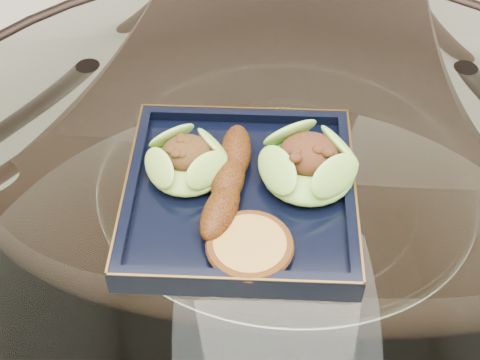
{
  "coord_description": "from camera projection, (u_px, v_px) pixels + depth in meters",
  "views": [
    {
      "loc": [
        -0.05,
        -0.52,
        1.37
      ],
      "look_at": [
        -0.05,
        0.01,
        0.8
      ],
      "focal_mm": 50.0,
      "sensor_mm": 36.0,
      "label": 1
    }
  ],
  "objects": [
    {
      "name": "navy_plate",
      "position": [
        240.0,
        197.0,
        0.8
      ],
      "size": [
        0.28,
        0.28,
        0.02
      ],
      "primitive_type": "cube",
      "rotation": [
        0.0,
        0.0,
        -0.03
      ],
      "color": "black",
      "rests_on": "dining_table"
    },
    {
      "name": "lettuce_wrap_right",
      "position": [
        308.0,
        166.0,
        0.79
      ],
      "size": [
        0.13,
        0.13,
        0.04
      ],
      "primitive_type": "ellipsoid",
      "rotation": [
        0.0,
        0.0,
        0.15
      ],
      "color": "#609E2E",
      "rests_on": "navy_plate"
    },
    {
      "name": "dining_table",
      "position": [
        278.0,
        286.0,
        0.92
      ],
      "size": [
        1.13,
        1.13,
        0.77
      ],
      "color": "white",
      "rests_on": "ground"
    },
    {
      "name": "crumb_patty",
      "position": [
        250.0,
        247.0,
        0.72
      ],
      "size": [
        0.11,
        0.11,
        0.02
      ],
      "primitive_type": "cylinder",
      "rotation": [
        0.0,
        0.0,
        0.4
      ],
      "color": "#BD813F",
      "rests_on": "navy_plate"
    },
    {
      "name": "lettuce_wrap_left",
      "position": [
        187.0,
        163.0,
        0.8
      ],
      "size": [
        0.12,
        0.12,
        0.03
      ],
      "primitive_type": "ellipsoid",
      "rotation": [
        0.0,
        0.0,
        0.22
      ],
      "color": "#6FA12E",
      "rests_on": "navy_plate"
    },
    {
      "name": "dining_chair",
      "position": [
        285.0,
        78.0,
        1.31
      ],
      "size": [
        0.48,
        0.48,
        0.97
      ],
      "rotation": [
        0.0,
        0.0,
        -0.14
      ],
      "color": "black",
      "rests_on": "ground"
    },
    {
      "name": "roasted_plantain",
      "position": [
        228.0,
        180.0,
        0.78
      ],
      "size": [
        0.07,
        0.18,
        0.03
      ],
      "primitive_type": "ellipsoid",
      "rotation": [
        0.0,
        0.0,
        1.4
      ],
      "color": "#5C2809",
      "rests_on": "navy_plate"
    }
  ]
}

